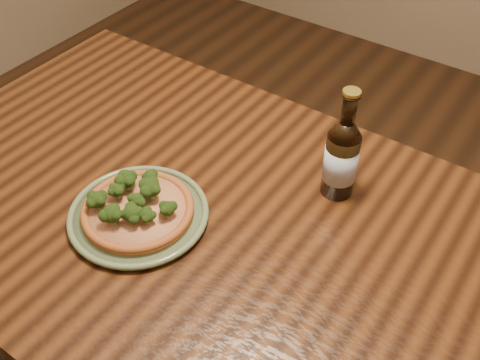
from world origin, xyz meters
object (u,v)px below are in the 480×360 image
Objects in this scene: table at (230,254)px; beer_bottle at (341,157)px; plate at (139,214)px; pizza at (137,208)px.

beer_bottle is (0.13, 0.22, 0.19)m from table.
beer_bottle is at bearing 45.81° from plate.
pizza is at bearing -151.36° from table.
table is 0.22m from plate.
plate reaches higher than table.
pizza reaches higher than table.
plate is 0.44m from beer_bottle.
plate is at bearing -122.40° from beer_bottle.
beer_bottle is (0.30, 0.31, 0.09)m from plate.
table is at bearing 28.64° from pizza.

